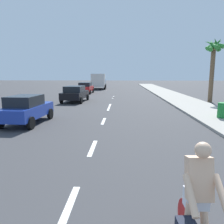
# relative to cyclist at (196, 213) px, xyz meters

# --- Properties ---
(ground_plane) EXTENTS (160.00, 160.00, 0.00)m
(ground_plane) POSITION_rel_cyclist_xyz_m (-2.11, 16.50, -0.83)
(ground_plane) COLOR #38383A
(sidewalk_strip) EXTENTS (3.60, 80.00, 0.14)m
(sidewalk_strip) POSITION_rel_cyclist_xyz_m (5.13, 18.50, -0.76)
(sidewalk_strip) COLOR #9E998E
(sidewalk_strip) RESTS_ON ground
(lane_stripe_1) EXTENTS (0.16, 1.80, 0.01)m
(lane_stripe_1) POSITION_rel_cyclist_xyz_m (-2.11, 1.24, -0.83)
(lane_stripe_1) COLOR white
(lane_stripe_1) RESTS_ON ground
(lane_stripe_2) EXTENTS (0.16, 1.80, 0.01)m
(lane_stripe_2) POSITION_rel_cyclist_xyz_m (-2.11, 5.03, -0.83)
(lane_stripe_2) COLOR white
(lane_stripe_2) RESTS_ON ground
(lane_stripe_3) EXTENTS (0.16, 1.80, 0.01)m
(lane_stripe_3) POSITION_rel_cyclist_xyz_m (-2.11, 9.81, -0.83)
(lane_stripe_3) COLOR white
(lane_stripe_3) RESTS_ON ground
(lane_stripe_4) EXTENTS (0.16, 1.80, 0.01)m
(lane_stripe_4) POSITION_rel_cyclist_xyz_m (-2.11, 14.46, -0.83)
(lane_stripe_4) COLOR white
(lane_stripe_4) RESTS_ON ground
(lane_stripe_5) EXTENTS (0.16, 1.80, 0.01)m
(lane_stripe_5) POSITION_rel_cyclist_xyz_m (-2.11, 16.42, -0.83)
(lane_stripe_5) COLOR white
(lane_stripe_5) RESTS_ON ground
(lane_stripe_6) EXTENTS (0.16, 1.80, 0.01)m
(lane_stripe_6) POSITION_rel_cyclist_xyz_m (-2.11, 23.04, -0.83)
(lane_stripe_6) COLOR white
(lane_stripe_6) RESTS_ON ground
(lane_stripe_7) EXTENTS (0.16, 1.80, 0.01)m
(lane_stripe_7) POSITION_rel_cyclist_xyz_m (-2.11, 23.77, -0.83)
(lane_stripe_7) COLOR white
(lane_stripe_7) RESTS_ON ground
(cyclist) EXTENTS (0.64, 1.71, 1.82)m
(cyclist) POSITION_rel_cyclist_xyz_m (0.00, 0.00, 0.00)
(cyclist) COLOR black
(cyclist) RESTS_ON ground
(parked_car_blue) EXTENTS (1.93, 3.90, 1.57)m
(parked_car_blue) POSITION_rel_cyclist_xyz_m (-6.29, 8.98, 0.00)
(parked_car_blue) COLOR #1E389E
(parked_car_blue) RESTS_ON ground
(parked_car_black) EXTENTS (2.23, 4.54, 1.57)m
(parked_car_black) POSITION_rel_cyclist_xyz_m (-5.72, 18.94, 0.01)
(parked_car_black) COLOR black
(parked_car_black) RESTS_ON ground
(parked_car_red) EXTENTS (1.99, 4.25, 1.57)m
(parked_car_red) POSITION_rel_cyclist_xyz_m (-6.30, 28.68, 0.01)
(parked_car_red) COLOR red
(parked_car_red) RESTS_ON ground
(delivery_truck) EXTENTS (2.90, 6.34, 2.80)m
(delivery_truck) POSITION_rel_cyclist_xyz_m (-5.45, 38.55, 0.67)
(delivery_truck) COLOR #23478C
(delivery_truck) RESTS_ON ground
(palm_tree_far) EXTENTS (1.88, 1.98, 6.27)m
(palm_tree_far) POSITION_rel_cyclist_xyz_m (7.58, 19.23, 3.86)
(palm_tree_far) COLOR brown
(palm_tree_far) RESTS_ON ground
(trash_bin_far) EXTENTS (0.60, 0.60, 0.90)m
(trash_bin_far) POSITION_rel_cyclist_xyz_m (4.96, 10.47, -0.24)
(trash_bin_far) COLOR #19722D
(trash_bin_far) RESTS_ON sidewalk_strip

